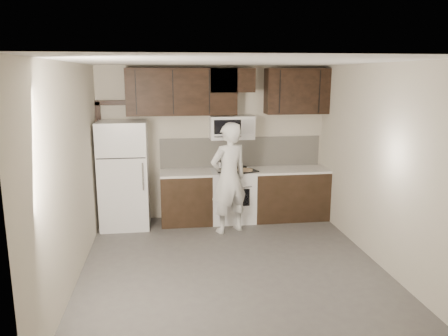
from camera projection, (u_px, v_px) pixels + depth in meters
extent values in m
plane|color=#4E4B49|center=(232.00, 268.00, 5.88)|extent=(4.50, 4.50, 0.00)
plane|color=#BDB4A0|center=(213.00, 143.00, 7.77)|extent=(4.00, 0.00, 4.00)
plane|color=white|center=(233.00, 62.00, 5.31)|extent=(4.50, 4.50, 0.00)
cube|color=black|center=(186.00, 198.00, 7.59)|extent=(0.87, 0.62, 0.87)
cube|color=black|center=(290.00, 194.00, 7.84)|extent=(1.32, 0.62, 0.87)
cube|color=white|center=(186.00, 173.00, 7.50)|extent=(0.87, 0.64, 0.04)
cube|color=white|center=(290.00, 170.00, 7.74)|extent=(1.32, 0.64, 0.04)
cube|color=silver|center=(232.00, 196.00, 7.70)|extent=(0.76, 0.62, 0.89)
cube|color=silver|center=(233.00, 171.00, 7.60)|extent=(0.76, 0.62, 0.02)
cube|color=black|center=(235.00, 198.00, 7.39)|extent=(0.50, 0.01, 0.30)
cylinder|color=silver|center=(236.00, 187.00, 7.32)|extent=(0.55, 0.02, 0.02)
cylinder|color=black|center=(223.00, 172.00, 7.43)|extent=(0.20, 0.20, 0.03)
cylinder|color=black|center=(244.00, 171.00, 7.48)|extent=(0.20, 0.20, 0.03)
cylinder|color=black|center=(221.00, 168.00, 7.72)|extent=(0.20, 0.20, 0.03)
cylinder|color=black|center=(241.00, 167.00, 7.77)|extent=(0.20, 0.20, 0.03)
cube|color=beige|center=(241.00, 152.00, 7.86)|extent=(2.90, 0.02, 0.54)
cube|color=black|center=(182.00, 92.00, 7.34)|extent=(1.85, 0.35, 0.78)
cube|color=black|center=(297.00, 91.00, 7.60)|extent=(1.10, 0.35, 0.78)
cube|color=black|center=(232.00, 80.00, 7.41)|extent=(0.76, 0.35, 0.40)
cube|color=silver|center=(232.00, 127.00, 7.56)|extent=(0.76, 0.38, 0.40)
cube|color=black|center=(228.00, 127.00, 7.35)|extent=(0.46, 0.01, 0.24)
cube|color=silver|center=(249.00, 127.00, 7.40)|extent=(0.18, 0.01, 0.24)
cylinder|color=silver|center=(228.00, 137.00, 7.36)|extent=(0.46, 0.02, 0.02)
cube|color=silver|center=(124.00, 175.00, 7.31)|extent=(0.80, 0.72, 1.80)
cube|color=black|center=(121.00, 158.00, 6.89)|extent=(0.77, 0.01, 0.02)
cylinder|color=silver|center=(143.00, 177.00, 6.97)|extent=(0.03, 0.03, 0.45)
cube|color=black|center=(101.00, 163.00, 7.54)|extent=(0.08, 0.08, 2.10)
cube|color=black|center=(110.00, 103.00, 7.35)|extent=(0.50, 0.08, 0.08)
cylinder|color=silver|center=(221.00, 165.00, 7.71)|extent=(0.17, 0.17, 0.13)
sphere|color=black|center=(221.00, 161.00, 7.69)|extent=(0.04, 0.04, 0.04)
cylinder|color=black|center=(228.00, 163.00, 7.77)|extent=(0.16, 0.08, 0.02)
cube|color=black|center=(245.00, 171.00, 7.50)|extent=(0.48, 0.42, 0.02)
cylinder|color=#CCB689|center=(245.00, 170.00, 7.50)|extent=(0.34, 0.34, 0.02)
imported|color=silver|center=(229.00, 178.00, 7.06)|extent=(0.78, 0.67, 1.81)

